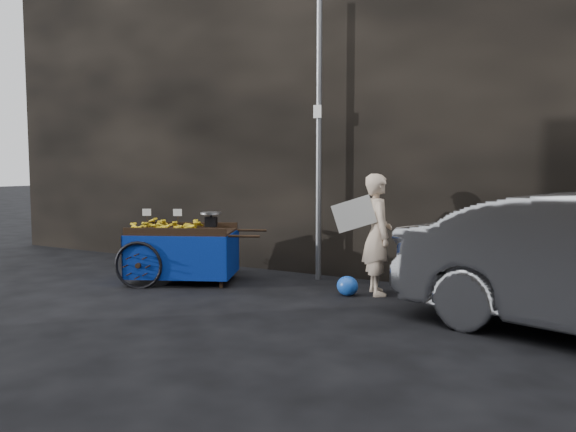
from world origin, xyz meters
The scene contains 6 objects.
ground centered at (0.00, 0.00, 0.00)m, with size 80.00×80.00×0.00m, color black.
building_wall centered at (0.39, 2.60, 2.50)m, with size 13.50×2.00×5.00m.
street_pole centered at (0.30, 1.30, 2.01)m, with size 0.12×0.10×4.00m.
banana_cart centered at (-1.33, 0.19, 0.66)m, with size 2.14×1.59×1.06m.
vendor centered at (1.37, 0.81, 0.77)m, with size 0.83×0.67×1.54m.
plastic_bag centered at (1.09, 0.54, 0.13)m, with size 0.28×0.22×0.25m, color blue.
Camera 1 is at (3.84, -5.91, 1.62)m, focal length 35.00 mm.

